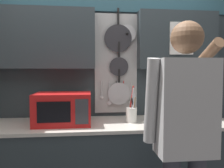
{
  "coord_description": "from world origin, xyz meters",
  "views": [
    {
      "loc": [
        -0.22,
        -2.08,
        1.43
      ],
      "look_at": [
        0.02,
        0.2,
        1.3
      ],
      "focal_mm": 35.0,
      "sensor_mm": 36.0,
      "label": 1
    }
  ],
  "objects_px": {
    "microwave": "(63,109)",
    "person": "(185,126)",
    "knife_block": "(197,110)",
    "utensil_crock": "(132,113)"
  },
  "relations": [
    {
      "from": "knife_block",
      "to": "microwave",
      "type": "bearing_deg",
      "value": -179.98
    },
    {
      "from": "knife_block",
      "to": "utensil_crock",
      "type": "relative_size",
      "value": 0.81
    },
    {
      "from": "microwave",
      "to": "knife_block",
      "type": "xyz_separation_m",
      "value": [
        1.32,
        0.0,
        -0.04
      ]
    },
    {
      "from": "microwave",
      "to": "knife_block",
      "type": "bearing_deg",
      "value": 0.02
    },
    {
      "from": "microwave",
      "to": "utensil_crock",
      "type": "height_order",
      "value": "utensil_crock"
    },
    {
      "from": "knife_block",
      "to": "person",
      "type": "distance_m",
      "value": 0.79
    },
    {
      "from": "microwave",
      "to": "person",
      "type": "relative_size",
      "value": 0.29
    },
    {
      "from": "knife_block",
      "to": "person",
      "type": "bearing_deg",
      "value": -122.95
    },
    {
      "from": "microwave",
      "to": "utensil_crock",
      "type": "bearing_deg",
      "value": 0.18
    },
    {
      "from": "microwave",
      "to": "person",
      "type": "bearing_deg",
      "value": -36.81
    }
  ]
}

